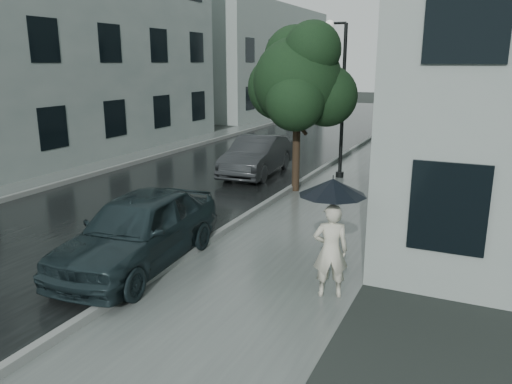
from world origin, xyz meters
The scene contains 14 objects.
ground centered at (0.00, 0.00, 0.00)m, with size 120.00×120.00×0.00m, color black.
sidewalk centered at (0.25, 12.00, 0.00)m, with size 3.50×60.00×0.01m, color slate.
kerb_near centered at (-1.57, 12.00, 0.07)m, with size 0.15×60.00×0.15m, color slate.
asphalt_road centered at (-5.08, 12.00, 0.00)m, with size 6.85×60.00×0.00m, color black.
kerb_far centered at (-8.57, 12.00, 0.07)m, with size 0.15×60.00×0.15m, color slate.
sidewalk_far centered at (-9.50, 12.00, 0.00)m, with size 1.70×60.00×0.01m, color #4C5451.
building_far_a centered at (-13.77, 8.00, 4.75)m, with size 7.02×20.00×9.50m.
building_far_b centered at (-13.77, 30.00, 4.00)m, with size 7.02×18.00×8.00m.
pedestrian centered at (1.57, 0.82, 0.82)m, with size 0.59×0.39×1.63m, color beige.
umbrella centered at (1.55, 0.85, 1.91)m, with size 1.46×1.46×1.16m.
street_tree centered at (-1.45, 7.45, 3.35)m, with size 3.43×3.12×5.03m.
lamp_post centered at (-0.85, 9.73, 2.97)m, with size 0.85×0.32×5.20m.
car_near centered at (-2.20, 0.57, 0.73)m, with size 1.72×4.27×1.45m, color #19272B.
car_far centered at (-3.48, 8.93, 0.69)m, with size 1.44×4.12×1.36m, color #25292B.
Camera 1 is at (3.69, -6.81, 3.88)m, focal length 35.00 mm.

